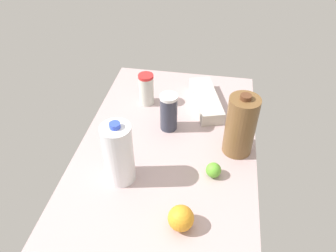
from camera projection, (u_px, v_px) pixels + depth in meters
countertop at (168, 146)px, 144.69cm from camera, size 120.00×76.00×3.00cm
shaker_bottle at (169, 112)px, 146.13cm from camera, size 8.03×8.03×17.95cm
milk_jug at (119, 154)px, 120.47cm from camera, size 11.11×11.11×27.60cm
chocolate_milk_jug at (241, 126)px, 132.03cm from camera, size 12.34×12.34×28.46cm
egg_carton at (206, 100)px, 163.40cm from camera, size 34.83×20.16×6.06cm
tumbler_cup at (146, 89)px, 161.65cm from camera, size 7.48×7.48×16.28cm
orange_far_back at (181, 218)px, 109.32cm from camera, size 8.97×8.97×8.97cm
lime_loose at (213, 170)px, 127.71cm from camera, size 6.02×6.02×6.02cm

